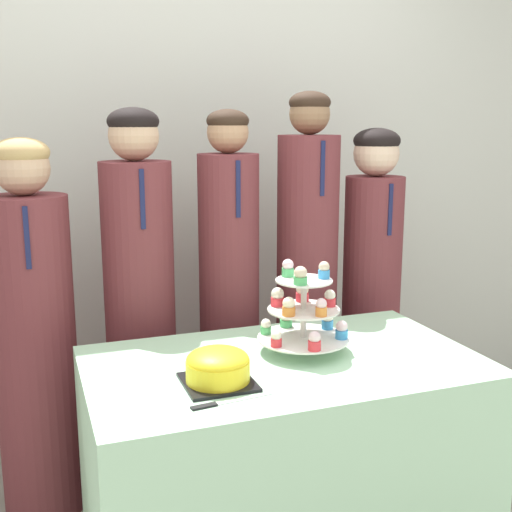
{
  "coord_description": "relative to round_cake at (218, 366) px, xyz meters",
  "views": [
    {
      "loc": [
        -0.76,
        -1.46,
        1.51
      ],
      "look_at": [
        -0.08,
        0.41,
        1.1
      ],
      "focal_mm": 45.0,
      "sensor_mm": 36.0,
      "label": 1
    }
  ],
  "objects": [
    {
      "name": "cupcake_stand",
      "position": [
        0.35,
        0.17,
        0.09
      ],
      "size": [
        0.31,
        0.31,
        0.31
      ],
      "color": "silver",
      "rests_on": "table"
    },
    {
      "name": "wall_back",
      "position": [
        0.26,
        1.33,
        0.54
      ],
      "size": [
        9.0,
        0.06,
        2.7
      ],
      "color": "silver",
      "rests_on": "ground_plane"
    },
    {
      "name": "table",
      "position": [
        0.26,
        0.11,
        -0.43
      ],
      "size": [
        1.28,
        0.74,
        0.75
      ],
      "color": "#A8DBB2",
      "rests_on": "ground_plane"
    },
    {
      "name": "student_4",
      "position": [
        0.95,
        0.75,
        -0.07
      ],
      "size": [
        0.26,
        0.27,
        1.49
      ],
      "color": "brown",
      "rests_on": "ground_plane"
    },
    {
      "name": "cake_knife",
      "position": [
        -0.04,
        -0.14,
        -0.05
      ],
      "size": [
        0.25,
        0.05,
        0.01
      ],
      "rotation": [
        0.0,
        0.0,
        0.11
      ],
      "color": "silver",
      "rests_on": "table"
    },
    {
      "name": "student_2",
      "position": [
        0.27,
        0.75,
        -0.05
      ],
      "size": [
        0.25,
        0.25,
        1.57
      ],
      "color": "brown",
      "rests_on": "ground_plane"
    },
    {
      "name": "student_1",
      "position": [
        -0.1,
        0.75,
        -0.05
      ],
      "size": [
        0.28,
        0.28,
        1.57
      ],
      "color": "brown",
      "rests_on": "ground_plane"
    },
    {
      "name": "student_3",
      "position": [
        0.63,
        0.75,
        -0.02
      ],
      "size": [
        0.26,
        0.27,
        1.64
      ],
      "color": "brown",
      "rests_on": "ground_plane"
    },
    {
      "name": "round_cake",
      "position": [
        0.0,
        0.0,
        0.0
      ],
      "size": [
        0.21,
        0.21,
        0.11
      ],
      "color": "black",
      "rests_on": "table"
    },
    {
      "name": "student_0",
      "position": [
        -0.5,
        0.75,
        -0.11
      ],
      "size": [
        0.31,
        0.31,
        1.46
      ],
      "color": "brown",
      "rests_on": "ground_plane"
    }
  ]
}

